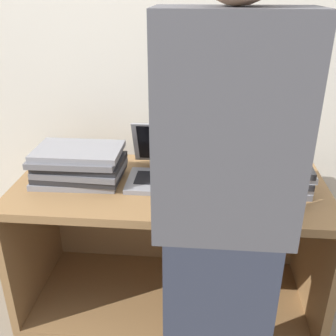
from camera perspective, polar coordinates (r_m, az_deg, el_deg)
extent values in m
cube|color=beige|center=(1.96, 1.38, 17.88)|extent=(8.00, 0.05, 2.40)
cube|color=olive|center=(1.73, 0.27, -2.84)|extent=(1.37, 0.62, 0.04)
cube|color=olive|center=(2.09, 0.24, -17.89)|extent=(1.37, 0.62, 0.04)
cube|color=olive|center=(2.05, -18.86, -9.52)|extent=(0.04, 0.62, 0.58)
cube|color=olive|center=(1.97, 20.36, -11.42)|extent=(0.04, 0.62, 0.58)
cube|color=olive|center=(2.14, 0.92, -6.49)|extent=(1.30, 0.04, 0.58)
cube|color=gray|center=(1.72, 0.27, -2.02)|extent=(0.37, 0.23, 0.02)
cube|color=black|center=(1.72, 0.30, -1.53)|extent=(0.31, 0.13, 0.00)
cube|color=gray|center=(1.83, 0.72, 3.58)|extent=(0.37, 0.10, 0.22)
cube|color=black|center=(1.82, 0.71, 3.59)|extent=(0.33, 0.08, 0.19)
cube|color=gray|center=(1.80, -12.97, -1.39)|extent=(0.38, 0.24, 0.03)
cube|color=#232326|center=(1.78, -12.62, -0.68)|extent=(0.38, 0.24, 0.03)
cube|color=slate|center=(1.77, -12.62, 0.00)|extent=(0.38, 0.25, 0.03)
cube|color=#232326|center=(1.77, -12.62, 0.89)|extent=(0.38, 0.24, 0.03)
cube|color=slate|center=(1.75, -13.27, 1.50)|extent=(0.37, 0.24, 0.03)
cube|color=gray|center=(1.75, -12.88, 2.44)|extent=(0.37, 0.23, 0.03)
cube|color=slate|center=(1.74, 13.35, -2.38)|extent=(0.38, 0.25, 0.03)
cube|color=#B7B7BC|center=(1.73, 13.50, -1.55)|extent=(0.38, 0.25, 0.03)
cube|color=#232326|center=(1.72, 13.66, -0.86)|extent=(0.38, 0.24, 0.03)
cube|color=#B7B7BC|center=(1.71, 13.97, -0.08)|extent=(0.38, 0.24, 0.03)
cube|color=#232326|center=(1.69, 13.83, 0.64)|extent=(0.38, 0.24, 0.03)
cube|color=#2D3342|center=(1.45, 6.90, -21.73)|extent=(0.34, 0.20, 0.78)
cube|color=#4C4C51|center=(1.06, 8.83, 5.20)|extent=(0.40, 0.20, 0.62)
cylinder|color=tan|center=(1.27, 1.23, 18.78)|extent=(0.07, 0.32, 0.07)
cylinder|color=tan|center=(1.29, 16.36, 17.93)|extent=(0.07, 0.32, 0.07)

